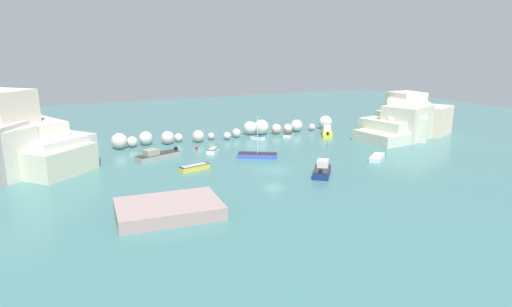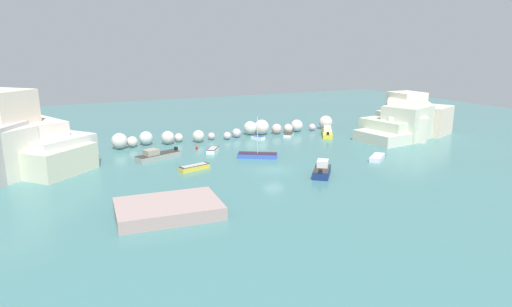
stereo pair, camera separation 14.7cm
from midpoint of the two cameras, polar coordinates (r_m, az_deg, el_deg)
name	(u,v)px [view 1 (the left image)]	position (r m, az deg, el deg)	size (l,w,h in m)	color
cove_water	(274,170)	(56.84, 2.23, -2.12)	(160.00, 160.00, 0.00)	#427979
cliff_headland_left	(12,149)	(62.48, -28.86, 0.48)	(21.41, 20.51, 10.20)	beige
cliff_headland_right	(406,121)	(83.11, 18.64, 4.03)	(20.01, 18.94, 7.28)	beige
rock_breakwater	(234,131)	(76.67, -2.83, 2.89)	(40.32, 4.04, 2.65)	beige
stone_dock	(169,209)	(42.81, -11.21, -6.95)	(9.56, 6.70, 1.21)	#A48A85
channel_buoy	(197,148)	(68.70, -7.67, 0.76)	(0.47, 0.47, 0.47)	red
moored_boat_0	(257,155)	(62.85, 0.12, -0.22)	(5.58, 4.35, 5.93)	#3959BA
moored_boat_1	(327,132)	(79.04, 9.05, 2.68)	(4.62, 5.91, 1.64)	yellow
moored_boat_2	(187,198)	(46.13, -8.89, -5.70)	(1.66, 3.70, 0.59)	teal
moored_boat_3	(213,150)	(66.30, -5.64, 0.44)	(2.70, 3.16, 0.65)	white
moored_boat_4	(258,138)	(74.96, 0.18, 2.03)	(1.91, 2.53, 0.61)	white
moored_boat_5	(194,167)	(57.19, -7.97, -1.78)	(4.20, 2.16, 0.68)	gold
moored_boat_6	(288,135)	(77.73, 4.12, 2.40)	(2.78, 2.93, 0.56)	white
moored_boat_7	(322,170)	(54.96, 8.39, -2.12)	(4.21, 4.58, 1.75)	navy
moored_boat_8	(157,156)	(63.24, -12.64, -0.28)	(6.66, 4.00, 1.61)	#919893
moored_boat_9	(377,157)	(63.98, 15.19, -0.50)	(3.84, 3.44, 0.64)	white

